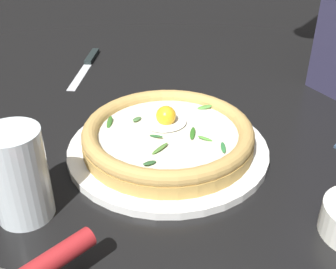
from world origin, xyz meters
name	(u,v)px	position (x,y,z in m)	size (l,w,h in m)	color
ground_plane	(161,166)	(0.00, 0.00, -0.01)	(2.40, 2.40, 0.03)	black
pizza_plate	(168,149)	(-0.02, -0.01, 0.01)	(0.31, 0.31, 0.01)	white
pizza	(168,135)	(-0.02, -0.01, 0.03)	(0.26, 0.26, 0.06)	tan
table_knife	(88,62)	(-0.03, -0.42, 0.00)	(0.14, 0.20, 0.01)	silver
drinking_glass	(20,181)	(0.21, 0.03, 0.05)	(0.07, 0.07, 0.12)	silver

